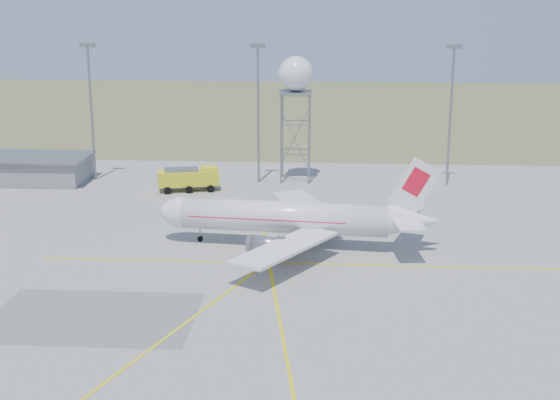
{
  "coord_description": "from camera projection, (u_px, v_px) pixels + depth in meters",
  "views": [
    {
      "loc": [
        0.53,
        -47.54,
        27.85
      ],
      "look_at": [
        -5.11,
        40.0,
        4.23
      ],
      "focal_mm": 50.0,
      "sensor_mm": 36.0,
      "label": 1
    }
  ],
  "objects": [
    {
      "name": "grass_strip",
      "position": [
        328.0,
        110.0,
        187.99
      ],
      "size": [
        400.0,
        120.0,
        0.03
      ],
      "primitive_type": "cube",
      "color": "#4D5B32",
      "rests_on": "ground"
    },
    {
      "name": "building_grey",
      "position": [
        26.0,
        169.0,
        117.04
      ],
      "size": [
        19.0,
        10.0,
        3.9
      ],
      "color": "gray",
      "rests_on": "ground"
    },
    {
      "name": "mast_a",
      "position": [
        91.0,
        100.0,
        115.72
      ],
      "size": [
        2.2,
        0.5,
        20.5
      ],
      "color": "slate",
      "rests_on": "ground"
    },
    {
      "name": "mast_b",
      "position": [
        258.0,
        102.0,
        114.17
      ],
      "size": [
        2.2,
        0.5,
        20.5
      ],
      "color": "slate",
      "rests_on": "ground"
    },
    {
      "name": "mast_c",
      "position": [
        451.0,
        104.0,
        112.43
      ],
      "size": [
        2.2,
        0.5,
        20.5
      ],
      "color": "slate",
      "rests_on": "ground"
    },
    {
      "name": "airliner_main",
      "position": [
        289.0,
        218.0,
        87.09
      ],
      "size": [
        31.45,
        30.46,
        10.7
      ],
      "rotation": [
        0.0,
        0.0,
        3.04
      ],
      "color": "silver",
      "rests_on": "ground"
    },
    {
      "name": "radar_tower",
      "position": [
        296.0,
        112.0,
        115.56
      ],
      "size": [
        5.15,
        5.15,
        18.64
      ],
      "color": "slate",
      "rests_on": "ground"
    },
    {
      "name": "fire_truck",
      "position": [
        190.0,
        180.0,
        111.73
      ],
      "size": [
        9.01,
        5.04,
        3.43
      ],
      "rotation": [
        0.0,
        0.0,
        0.24
      ],
      "color": "yellow",
      "rests_on": "ground"
    }
  ]
}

